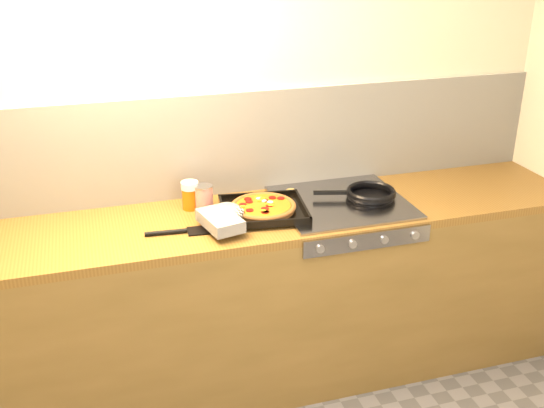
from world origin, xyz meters
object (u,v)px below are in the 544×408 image
object	(u,v)px
pizza_on_tray	(251,210)
juice_glass	(190,195)
tomato_can	(204,198)
frying_pan	(370,194)

from	to	relation	value
pizza_on_tray	juice_glass	size ratio (longest dim) A/B	3.91
tomato_can	juice_glass	bearing A→B (deg)	152.08
pizza_on_tray	juice_glass	xyz separation A→B (m)	(-0.24, 0.19, 0.03)
juice_glass	tomato_can	bearing A→B (deg)	-27.92
frying_pan	pizza_on_tray	bearing A→B (deg)	-176.81
frying_pan	juice_glass	world-z (taller)	juice_glass
pizza_on_tray	tomato_can	distance (m)	0.24
pizza_on_tray	juice_glass	distance (m)	0.31
tomato_can	frying_pan	bearing A→B (deg)	-9.40
frying_pan	tomato_can	xyz separation A→B (m)	(-0.78, 0.13, 0.02)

